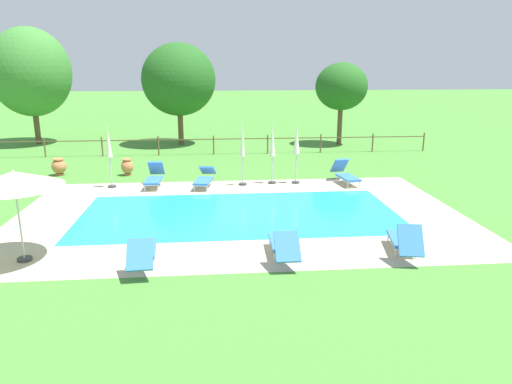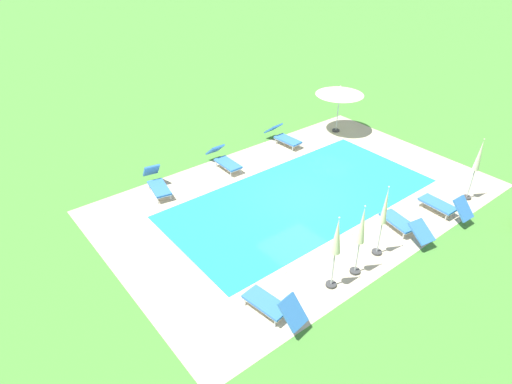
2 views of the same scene
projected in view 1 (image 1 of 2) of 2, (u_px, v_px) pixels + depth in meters
The scene contains 21 objects.
ground_plane at pixel (240, 214), 15.64m from camera, with size 160.00×160.00×0.00m, color #478433.
pool_deck_paving at pixel (240, 214), 15.64m from camera, with size 14.68×9.31×0.01m, color #BCAD8E.
swimming_pool_water at pixel (240, 214), 15.64m from camera, with size 10.41×5.03×0.01m, color #23A8C1.
pool_coping_rim at pixel (240, 213), 15.64m from camera, with size 10.89×5.51×0.01m.
sun_lounger_north_near_steps at pixel (346, 174), 19.60m from camera, with size 0.86×1.95×0.97m.
sun_lounger_north_mid at pixel (143, 251), 11.51m from camera, with size 0.73×2.02×0.86m.
sun_lounger_north_far at pixel (205, 178), 19.06m from camera, with size 0.95×2.11×0.77m.
sun_lounger_north_end at pixel (283, 244), 11.96m from camera, with size 0.63×1.97×0.88m.
sun_lounger_south_near_corner at pixel (154, 177), 19.11m from camera, with size 0.67×1.92×0.96m.
sun_lounger_south_mid at pixel (404, 240), 12.20m from camera, with size 0.94×1.96×0.97m.
patio_umbrella_open_foreground at pixel (14, 180), 11.34m from camera, with size 2.31×2.31×2.35m.
patio_umbrella_closed_row_west at pixel (272, 146), 19.25m from camera, with size 0.32×0.32×2.45m.
patio_umbrella_closed_row_mid_west at pixel (297, 144), 19.26m from camera, with size 0.32×0.32×2.47m.
patio_umbrella_closed_row_centre at pixel (243, 147), 19.00m from camera, with size 0.32×0.32×2.52m.
patio_umbrella_closed_row_mid_east at pixel (109, 147), 18.61m from camera, with size 0.32×0.32×2.51m.
terracotta_urn_near_fence at pixel (127, 167), 21.01m from camera, with size 0.54×0.54×0.75m.
terracotta_urn_by_tree at pixel (59, 166), 21.03m from camera, with size 0.63×0.63×0.76m.
perimeter_fence at pixel (214, 142), 25.92m from camera, with size 24.13×0.08×1.05m.
tree_far_west at pixel (30, 72), 28.51m from camera, with size 4.77×4.77×7.03m.
tree_west_mid at pixel (341, 87), 28.43m from camera, with size 3.14×3.14×4.96m.
tree_centre at pixel (179, 80), 28.41m from camera, with size 4.44×4.44×6.11m.
Camera 1 is at (-0.80, -14.91, 4.76)m, focal length 33.04 mm.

